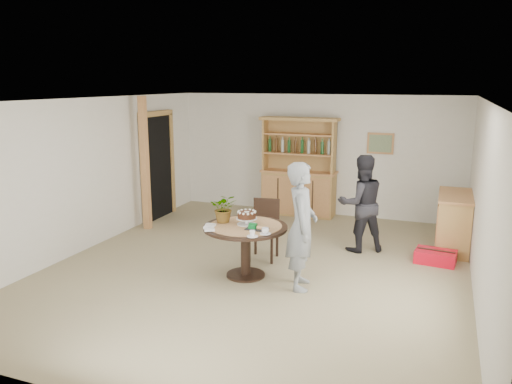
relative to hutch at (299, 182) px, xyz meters
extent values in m
plane|color=tan|center=(0.30, -3.24, -0.69)|extent=(7.00, 7.00, 0.00)
cube|color=white|center=(0.30, 0.26, 0.56)|extent=(6.00, 0.04, 2.50)
cube|color=white|center=(0.30, -6.74, 0.56)|extent=(6.00, 0.04, 2.50)
cube|color=white|center=(-2.70, -3.24, 0.56)|extent=(0.04, 7.00, 2.50)
cube|color=white|center=(3.30, -3.24, 0.56)|extent=(0.04, 7.00, 2.50)
cube|color=white|center=(0.30, -3.24, 1.81)|extent=(6.00, 7.00, 0.04)
cube|color=tan|center=(1.60, 0.23, 0.86)|extent=(0.52, 0.03, 0.42)
cube|color=#59724C|center=(1.60, 0.21, 0.86)|extent=(0.44, 0.02, 0.34)
cube|color=black|center=(-2.64, -1.24, 0.36)|extent=(0.10, 0.90, 2.10)
cube|color=tan|center=(-2.62, -1.74, 0.36)|extent=(0.12, 0.10, 2.10)
cube|color=tan|center=(-2.62, -0.74, 0.36)|extent=(0.12, 0.10, 2.10)
cube|color=tan|center=(-2.62, -1.24, 1.44)|extent=(0.12, 1.10, 0.10)
cube|color=tan|center=(-2.40, -2.04, 0.56)|extent=(0.12, 0.12, 2.50)
cube|color=tan|center=(0.00, 0.00, -0.24)|extent=(1.50, 0.50, 0.90)
cube|color=tan|center=(0.00, 0.00, 0.23)|extent=(1.56, 0.54, 0.04)
cube|color=tan|center=(0.00, 0.10, 0.78)|extent=(1.50, 0.04, 1.06)
cube|color=tan|center=(-0.73, -0.05, 0.78)|extent=(0.04, 0.34, 1.06)
cube|color=tan|center=(0.73, -0.05, 0.78)|extent=(0.04, 0.34, 1.06)
cube|color=tan|center=(0.00, -0.05, 0.61)|extent=(1.44, 0.32, 0.03)
cube|color=tan|center=(0.00, -0.05, 1.01)|extent=(1.44, 0.32, 0.03)
cube|color=tan|center=(0.00, -0.05, 1.32)|extent=(1.62, 0.40, 0.06)
cylinder|color=#194C1E|center=(-0.56, -0.05, 0.77)|extent=(0.07, 0.07, 0.28)
cylinder|color=#4C2D14|center=(-0.40, -0.05, 0.77)|extent=(0.07, 0.07, 0.28)
cylinder|color=#B2BFB2|center=(-0.24, -0.05, 0.77)|extent=(0.07, 0.07, 0.28)
cylinder|color=#194C1E|center=(-0.08, -0.05, 0.77)|extent=(0.07, 0.07, 0.28)
cylinder|color=#4C2D14|center=(0.08, -0.05, 0.77)|extent=(0.07, 0.07, 0.28)
cylinder|color=#B2BFB2|center=(0.24, -0.05, 0.77)|extent=(0.07, 0.07, 0.28)
cylinder|color=#194C1E|center=(0.40, -0.05, 0.77)|extent=(0.07, 0.07, 0.28)
cylinder|color=#4C2D14|center=(0.56, -0.05, 0.77)|extent=(0.07, 0.07, 0.28)
cube|color=tan|center=(3.04, -1.24, -0.24)|extent=(0.50, 1.20, 0.90)
cube|color=tan|center=(3.04, -1.24, 0.23)|extent=(0.54, 1.26, 0.04)
cylinder|color=black|center=(0.24, -3.58, 0.04)|extent=(1.20, 1.20, 0.04)
cylinder|color=black|center=(0.24, -3.58, -0.33)|extent=(0.14, 0.14, 0.70)
cylinder|color=black|center=(0.24, -3.58, -0.67)|extent=(0.56, 0.56, 0.03)
cylinder|color=tan|center=(0.24, -3.58, 0.07)|extent=(1.04, 1.04, 0.01)
cube|color=black|center=(0.24, -2.83, -0.24)|extent=(0.46, 0.46, 0.04)
cube|color=black|center=(0.23, -2.64, 0.01)|extent=(0.42, 0.07, 0.46)
cube|color=black|center=(0.23, -2.64, 0.23)|extent=(0.42, 0.08, 0.05)
cube|color=black|center=(0.08, -3.03, -0.47)|extent=(0.04, 0.04, 0.44)
cube|color=black|center=(0.44, -3.00, -0.47)|extent=(0.04, 0.04, 0.44)
cube|color=black|center=(0.05, -2.67, -0.47)|extent=(0.04, 0.03, 0.44)
cube|color=black|center=(0.41, -2.64, -0.47)|extent=(0.04, 0.03, 0.44)
cylinder|color=white|center=(0.24, -3.53, 0.08)|extent=(0.28, 0.28, 0.01)
cylinder|color=white|center=(0.24, -3.53, 0.12)|extent=(0.05, 0.05, 0.08)
cylinder|color=white|center=(0.24, -3.53, 0.16)|extent=(0.30, 0.30, 0.01)
cylinder|color=#411E12|center=(0.24, -3.53, 0.21)|extent=(0.26, 0.26, 0.09)
cylinder|color=white|center=(0.24, -3.53, 0.26)|extent=(0.08, 0.08, 0.01)
sphere|color=white|center=(0.36, -3.53, 0.26)|extent=(0.04, 0.04, 0.04)
sphere|color=white|center=(0.35, -3.47, 0.26)|extent=(0.04, 0.04, 0.04)
sphere|color=white|center=(0.30, -3.43, 0.26)|extent=(0.04, 0.04, 0.04)
sphere|color=white|center=(0.24, -3.41, 0.26)|extent=(0.04, 0.04, 0.04)
sphere|color=white|center=(0.18, -3.43, 0.26)|extent=(0.04, 0.04, 0.04)
sphere|color=white|center=(0.14, -3.47, 0.26)|extent=(0.04, 0.04, 0.04)
sphere|color=white|center=(0.12, -3.53, 0.26)|extent=(0.04, 0.04, 0.04)
sphere|color=white|center=(0.14, -3.59, 0.26)|extent=(0.04, 0.04, 0.04)
sphere|color=white|center=(0.18, -3.64, 0.26)|extent=(0.04, 0.04, 0.04)
sphere|color=white|center=(0.24, -3.65, 0.26)|extent=(0.04, 0.04, 0.04)
sphere|color=white|center=(0.30, -3.64, 0.26)|extent=(0.04, 0.04, 0.04)
sphere|color=white|center=(0.35, -3.59, 0.26)|extent=(0.04, 0.04, 0.04)
imported|color=#3F7233|center=(-0.11, -3.53, 0.28)|extent=(0.47, 0.44, 0.42)
cube|color=black|center=(0.46, -3.70, 0.08)|extent=(0.30, 0.20, 0.01)
cube|color=#0C6E28|center=(0.40, -3.70, 0.11)|extent=(0.10, 0.10, 0.06)
cube|color=#0C6E28|center=(0.40, -3.70, 0.15)|extent=(0.11, 0.02, 0.01)
cylinder|color=white|center=(0.64, -3.86, 0.08)|extent=(0.15, 0.15, 0.01)
imported|color=white|center=(0.64, -3.86, 0.12)|extent=(0.10, 0.10, 0.08)
cylinder|color=white|center=(0.52, -4.03, 0.08)|extent=(0.15, 0.15, 0.01)
imported|color=white|center=(0.52, -4.03, 0.12)|extent=(0.08, 0.08, 0.07)
cube|color=white|center=(-0.21, -3.78, 0.09)|extent=(0.14, 0.08, 0.03)
cube|color=white|center=(-0.18, -3.90, 0.09)|extent=(0.16, 0.11, 0.03)
cube|color=white|center=(-0.12, -4.00, 0.09)|extent=(0.16, 0.14, 0.03)
imported|color=gray|center=(1.09, -3.68, 0.18)|extent=(0.55, 0.71, 1.73)
imported|color=black|center=(1.59, -1.86, 0.11)|extent=(0.98, 0.92, 1.61)
cube|color=red|center=(2.80, -2.05, -0.59)|extent=(0.64, 0.46, 0.20)
cube|color=black|center=(2.80, -2.05, -0.48)|extent=(0.56, 0.10, 0.01)
camera|label=1|loc=(2.80, -9.88, 2.07)|focal=35.00mm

